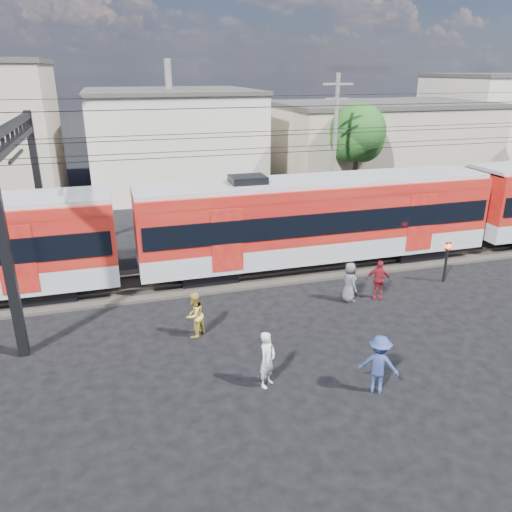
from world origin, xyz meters
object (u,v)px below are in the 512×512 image
object	(u,v)px
pedestrian_a	(267,359)
crossing_signal	(447,255)
pedestrian_c	(379,364)
commuter_train	(320,217)

from	to	relation	value
pedestrian_a	crossing_signal	distance (m)	10.92
pedestrian_c	crossing_signal	bearing A→B (deg)	-104.01
commuter_train	crossing_signal	bearing A→B (deg)	-35.47
commuter_train	pedestrian_a	xyz separation A→B (m)	(-5.14, -8.30, -1.54)
pedestrian_c	crossing_signal	xyz separation A→B (m)	(6.74, 6.25, 0.36)
crossing_signal	pedestrian_c	bearing A→B (deg)	-137.16
commuter_train	crossing_signal	world-z (taller)	commuter_train
crossing_signal	pedestrian_a	bearing A→B (deg)	-152.29
pedestrian_c	crossing_signal	size ratio (longest dim) A/B	0.99
commuter_train	pedestrian_c	size ratio (longest dim) A/B	28.28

